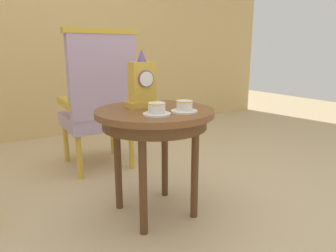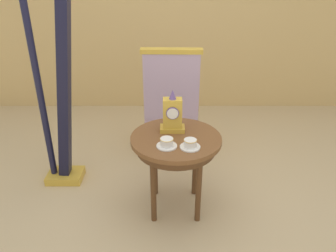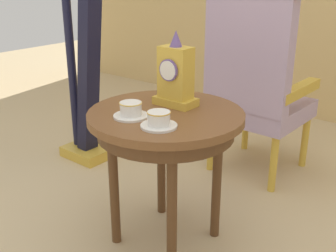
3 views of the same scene
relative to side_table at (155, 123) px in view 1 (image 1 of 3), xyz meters
name	(u,v)px [view 1 (image 1 of 3)]	position (x,y,z in m)	size (l,w,h in m)	color
ground_plane	(161,215)	(0.01, -0.05, -0.57)	(10.00, 10.00, 0.00)	tan
wall_back	(57,11)	(0.01, 2.20, 0.83)	(6.00, 0.10, 2.80)	tan
side_table	(155,123)	(0.00, 0.00, 0.00)	(0.69, 0.69, 0.65)	brown
teacup_left	(157,109)	(-0.07, -0.15, 0.11)	(0.15, 0.15, 0.07)	white
teacup_right	(184,107)	(0.10, -0.16, 0.11)	(0.15, 0.15, 0.06)	white
mantel_clock	(142,84)	(-0.03, 0.10, 0.21)	(0.19, 0.11, 0.34)	gold
armchair	(99,100)	(-0.03, 0.87, 0.02)	(0.56, 0.54, 1.14)	#B299B7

